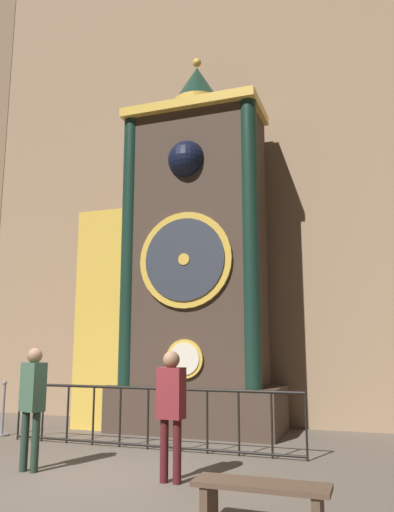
{
  "coord_description": "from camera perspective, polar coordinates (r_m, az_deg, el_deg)",
  "views": [
    {
      "loc": [
        3.67,
        -5.86,
        1.74
      ],
      "look_at": [
        0.14,
        4.15,
        3.64
      ],
      "focal_mm": 35.0,
      "sensor_mm": 36.0,
      "label": 1
    }
  ],
  "objects": [
    {
      "name": "ground_plane",
      "position": [
        7.13,
        -13.39,
        -24.0
      ],
      "size": [
        28.0,
        28.0,
        0.0
      ],
      "primitive_type": "plane",
      "color": "brown"
    },
    {
      "name": "visitor_near",
      "position": [
        7.76,
        -18.28,
        -14.91
      ],
      "size": [
        0.39,
        0.32,
        1.7
      ],
      "rotation": [
        0.0,
        0.0,
        -0.32
      ],
      "color": "#213427",
      "rests_on": "ground_plane"
    },
    {
      "name": "clock_tower",
      "position": [
        10.83,
        -1.75,
        -1.17
      ],
      "size": [
        4.38,
        1.84,
        8.3
      ],
      "color": "#423328",
      "rests_on": "ground_plane"
    },
    {
      "name": "visitor_bench",
      "position": [
        5.33,
        7.37,
        -25.57
      ],
      "size": [
        1.32,
        0.4,
        0.44
      ],
      "color": "brown",
      "rests_on": "ground_plane"
    },
    {
      "name": "stanchion_post",
      "position": [
        10.94,
        -21.34,
        -16.83
      ],
      "size": [
        0.28,
        0.28,
        1.05
      ],
      "color": "gray",
      "rests_on": "ground_plane"
    },
    {
      "name": "cathedral_back_wall",
      "position": [
        13.05,
        0.88,
        14.72
      ],
      "size": [
        24.0,
        0.32,
        14.47
      ],
      "color": "#997A5B",
      "rests_on": "ground_plane"
    },
    {
      "name": "visitor_far",
      "position": [
        6.82,
        -2.98,
        -16.3
      ],
      "size": [
        0.36,
        0.25,
        1.66
      ],
      "rotation": [
        0.0,
        0.0,
        -0.08
      ],
      "color": "#461518",
      "rests_on": "ground_plane"
    },
    {
      "name": "railing_fence",
      "position": [
        9.0,
        -5.62,
        -17.57
      ],
      "size": [
        5.39,
        0.05,
        1.03
      ],
      "color": "black",
      "rests_on": "ground_plane"
    }
  ]
}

